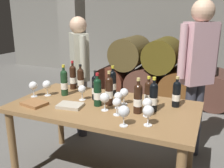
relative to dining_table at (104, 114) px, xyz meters
name	(u,v)px	position (x,y,z in m)	size (l,w,h in m)	color
cellar_back_wall	(179,21)	(0.00, 4.20, 0.73)	(10.00, 0.24, 2.80)	slate
barrel_stack	(162,71)	(0.00, 2.60, -0.13)	(2.49, 0.90, 1.15)	#5B2B1D
stone_pillar	(72,31)	(-1.30, 1.60, 0.63)	(0.32, 0.32, 2.60)	slate
dining_table	(104,114)	(0.00, 0.00, 0.00)	(1.70, 0.90, 0.76)	olive
wine_bottle_0	(109,90)	(0.04, 0.04, 0.23)	(0.07, 0.07, 0.32)	black
wine_bottle_1	(148,93)	(0.38, 0.13, 0.21)	(0.07, 0.07, 0.28)	black
wine_bottle_2	(176,94)	(0.62, 0.22, 0.21)	(0.07, 0.07, 0.28)	black
wine_bottle_3	(98,92)	(-0.04, -0.03, 0.22)	(0.07, 0.07, 0.31)	black
wine_bottle_4	(138,98)	(0.34, -0.05, 0.22)	(0.07, 0.07, 0.31)	black
wine_bottle_5	(96,87)	(-0.14, 0.12, 0.22)	(0.07, 0.07, 0.29)	black
wine_bottle_6	(81,79)	(-0.42, 0.31, 0.22)	(0.07, 0.07, 0.29)	black
wine_bottle_7	(153,97)	(0.46, 0.03, 0.22)	(0.07, 0.07, 0.30)	black
wine_bottle_8	(73,77)	(-0.53, 0.34, 0.23)	(0.07, 0.07, 0.32)	black
wine_bottle_9	(113,83)	(-0.03, 0.30, 0.22)	(0.07, 0.07, 0.31)	black
wine_bottle_10	(64,82)	(-0.49, 0.11, 0.23)	(0.07, 0.07, 0.32)	#19381E
wine_glass_0	(148,111)	(0.49, -0.26, 0.20)	(0.09, 0.09, 0.16)	white
wine_glass_1	(147,104)	(0.44, -0.09, 0.20)	(0.08, 0.08, 0.16)	white
wine_glass_2	(117,103)	(0.20, -0.17, 0.20)	(0.08, 0.08, 0.15)	white
wine_glass_3	(33,86)	(-0.75, -0.06, 0.20)	(0.08, 0.08, 0.16)	white
wine_glass_4	(124,112)	(0.33, -0.34, 0.21)	(0.09, 0.09, 0.16)	white
wine_glass_5	(118,97)	(0.15, -0.02, 0.20)	(0.07, 0.07, 0.15)	white
wine_glass_6	(105,98)	(0.06, -0.11, 0.20)	(0.09, 0.09, 0.16)	white
wine_glass_7	(124,93)	(0.17, 0.10, 0.20)	(0.08, 0.08, 0.15)	white
wine_glass_8	(82,90)	(-0.25, 0.04, 0.20)	(0.08, 0.08, 0.15)	white
wine_glass_9	(47,85)	(-0.65, 0.03, 0.20)	(0.09, 0.09, 0.16)	white
tasting_notebook	(34,104)	(-0.59, -0.25, 0.11)	(0.22, 0.16, 0.03)	#936038
leather_ledger	(70,106)	(-0.26, -0.16, 0.11)	(0.22, 0.16, 0.03)	#B2A893
sommelier_presenting	(198,66)	(0.74, 0.75, 0.37)	(0.37, 0.37, 1.72)	#383842
taster_seated_left	(80,67)	(-0.67, 0.72, 0.25)	(0.36, 0.38, 1.54)	#383842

